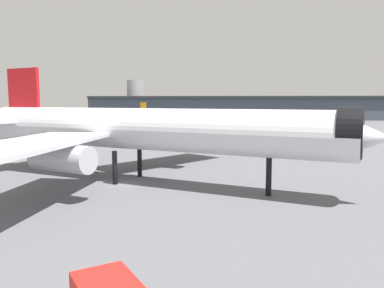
% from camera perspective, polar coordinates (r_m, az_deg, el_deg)
% --- Properties ---
extents(ground, '(900.00, 900.00, 0.00)m').
position_cam_1_polar(ground, '(47.29, -11.12, -6.06)').
color(ground, '#56565B').
extents(airliner_near_gate, '(54.89, 48.96, 14.98)m').
position_cam_1_polar(airliner_near_gate, '(47.72, -7.72, 2.13)').
color(airliner_near_gate, silver).
rests_on(airliner_near_gate, ground).
extents(airliner_far_taxiway, '(31.93, 28.75, 9.74)m').
position_cam_1_polar(airliner_far_taxiway, '(185.76, -4.59, 4.61)').
color(airliner_far_taxiway, white).
rests_on(airliner_far_taxiway, ground).
extents(terminal_building, '(191.34, 42.11, 22.77)m').
position_cam_1_polar(terminal_building, '(224.78, 8.79, 5.51)').
color(terminal_building, '#3D4756').
rests_on(terminal_building, ground).
extents(traffic_cone_near_nose, '(0.44, 0.44, 0.55)m').
position_cam_1_polar(traffic_cone_near_nose, '(73.95, 8.45, -1.30)').
color(traffic_cone_near_nose, '#F2600C').
rests_on(traffic_cone_near_nose, ground).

